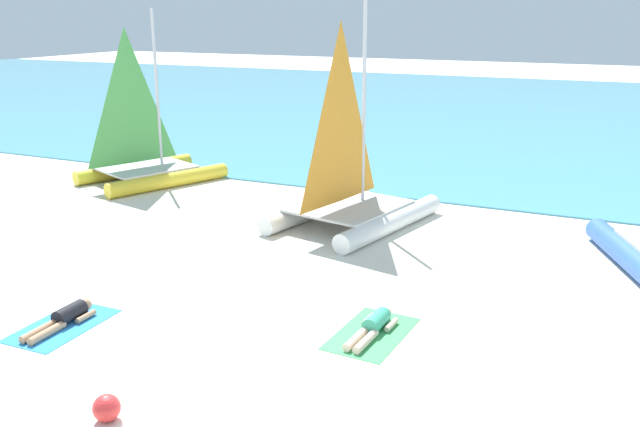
# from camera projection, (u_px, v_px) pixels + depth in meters

# --- Properties ---
(ground_plane) EXTENTS (120.00, 120.00, 0.00)m
(ground_plane) POSITION_uv_depth(u_px,v_px,m) (394.00, 209.00, 19.53)
(ground_plane) COLOR silver
(ocean_water) EXTENTS (120.00, 40.00, 0.05)m
(ocean_water) POSITION_uv_depth(u_px,v_px,m) (519.00, 112.00, 37.97)
(ocean_water) COLOR #4C9EB7
(ocean_water) RESTS_ON ground
(sailboat_white) EXTENTS (3.68, 4.91, 5.76)m
(sailboat_white) POSITION_uv_depth(u_px,v_px,m) (350.00, 193.00, 17.85)
(sailboat_white) COLOR white
(sailboat_white) RESTS_ON ground
(sailboat_yellow) EXTENTS (4.07, 4.89, 5.47)m
(sailboat_yellow) POSITION_uv_depth(u_px,v_px,m) (147.00, 158.00, 22.37)
(sailboat_yellow) COLOR yellow
(sailboat_yellow) RESTS_ON ground
(towel_left) EXTENTS (1.13, 1.92, 0.01)m
(towel_left) POSITION_uv_depth(u_px,v_px,m) (63.00, 325.00, 12.31)
(towel_left) COLOR #338CD8
(towel_left) RESTS_ON ground
(sunbather_left) EXTENTS (0.55, 1.56, 0.30)m
(sunbather_left) POSITION_uv_depth(u_px,v_px,m) (65.00, 318.00, 12.33)
(sunbather_left) COLOR black
(sunbather_left) RESTS_ON towel_left
(towel_right) EXTENTS (1.20, 1.96, 0.01)m
(towel_right) POSITION_uv_depth(u_px,v_px,m) (372.00, 334.00, 12.00)
(towel_right) COLOR #4CB266
(towel_right) RESTS_ON ground
(sunbather_right) EXTENTS (0.56, 1.57, 0.30)m
(sunbather_right) POSITION_uv_depth(u_px,v_px,m) (373.00, 325.00, 12.02)
(sunbather_right) COLOR #3FB28C
(sunbather_right) RESTS_ON towel_right
(beach_ball) EXTENTS (0.38, 0.38, 0.38)m
(beach_ball) POSITION_uv_depth(u_px,v_px,m) (107.00, 408.00, 9.42)
(beach_ball) COLOR red
(beach_ball) RESTS_ON ground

